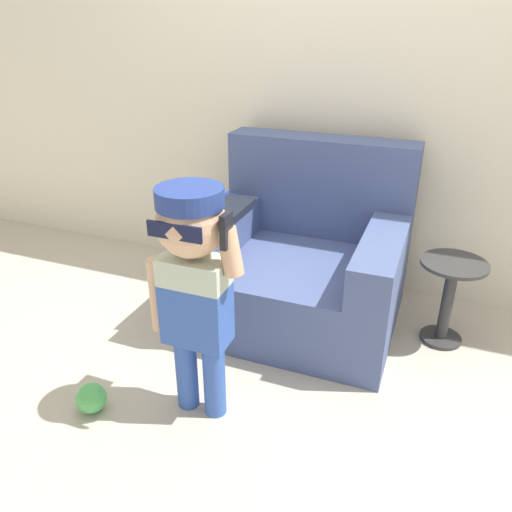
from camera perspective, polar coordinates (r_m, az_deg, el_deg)
ground_plane at (r=2.88m, az=4.86°, el=-7.37°), size 10.00×10.00×0.00m
wall_back at (r=3.01m, az=9.43°, el=20.31°), size 10.00×0.05×2.60m
armchair at (r=2.81m, az=5.35°, el=-0.50°), size 1.10×0.96×0.96m
person_child at (r=1.94m, az=-7.16°, el=-1.79°), size 0.42×0.31×1.02m
side_table at (r=2.76m, az=21.16°, el=-4.06°), size 0.33×0.33×0.46m
toy_ball at (r=2.38m, az=-18.31°, el=-15.15°), size 0.13×0.13×0.13m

